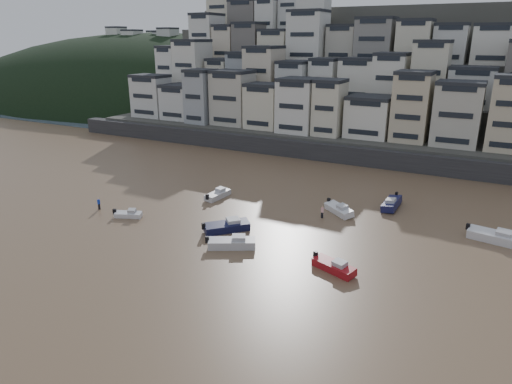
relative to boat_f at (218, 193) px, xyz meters
The scene contains 15 objects.
ground 35.17m from the boat_f, 86.95° to the right, with size 400.00×400.00×0.00m, color brown.
sea_strip 154.17m from the boat_f, 134.54° to the left, with size 340.00×340.00×0.00m, color #4C5A6C.
harbor_wall 32.18m from the boat_f, 68.34° to the left, with size 140.00×3.00×3.50m, color #38383A.
hillside 72.72m from the boat_f, 76.60° to the left, with size 141.04×66.00×50.00m.
headland 136.57m from the boat_f, 132.99° to the left, with size 216.00×135.00×53.33m.
boat_f is the anchor object (origin of this frame).
boat_g 38.64m from the boat_f, ahead, with size 6.69×2.19×1.82m, color silver, non-canonical shape.
boat_c 13.11m from the boat_f, 52.64° to the right, with size 6.42×2.10×1.75m, color #121539, non-canonical shape.
boat_e 18.92m from the boat_f, ahead, with size 5.62×1.84×1.53m, color silver, non-canonical shape.
boat_j 14.29m from the boat_f, 117.69° to the right, with size 4.11×1.35×1.12m, color white, non-canonical shape.
boat_b 27.49m from the boat_f, 31.04° to the right, with size 5.44×1.78×1.48m, color maroon, non-canonical shape.
boat_i 26.21m from the boat_f, 18.29° to the left, with size 6.30×2.06×1.72m, color #161845, non-canonical shape.
boat_a 18.02m from the boat_f, 52.42° to the right, with size 6.13×2.01×1.67m, color silver, non-canonical shape.
person_blue 17.56m from the boat_f, 136.01° to the right, with size 0.44×0.44×1.74m, color #1839BA, non-canonical shape.
person_pink 17.22m from the boat_f, ahead, with size 0.44×0.44×1.74m, color #F5ADB0, non-canonical shape.
Camera 1 is at (34.55, -21.40, 23.70)m, focal length 32.00 mm.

